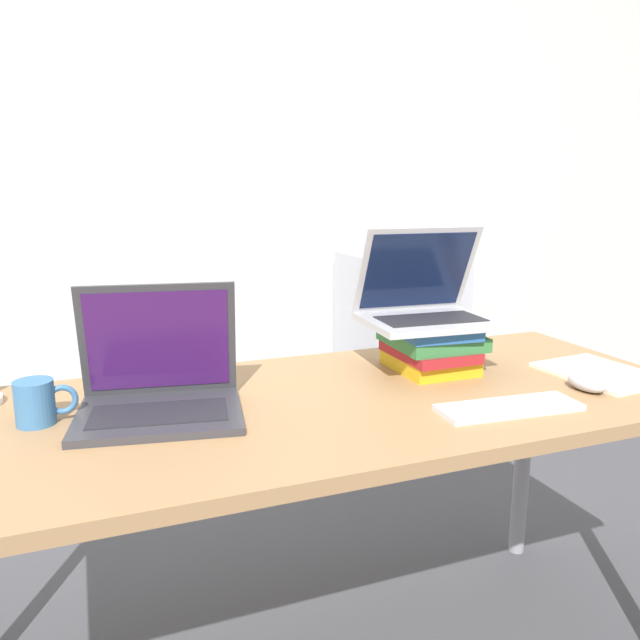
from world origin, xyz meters
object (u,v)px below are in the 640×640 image
(mouse, at_px, (587,383))
(wireless_keyboard, at_px, (509,407))
(laptop_left, at_px, (159,389))
(laptop_on_books, at_px, (424,304))
(mug, at_px, (37,402))
(mini_fridge, at_px, (399,344))
(book_stack, at_px, (431,346))
(notepad, at_px, (600,373))

(mouse, bearing_deg, wireless_keyboard, -170.34)
(laptop_left, relative_size, laptop_on_books, 1.12)
(wireless_keyboard, bearing_deg, laptop_on_books, 93.58)
(wireless_keyboard, distance_m, mug, 0.96)
(wireless_keyboard, height_order, mini_fridge, mini_fridge)
(mini_fridge, bearing_deg, book_stack, -115.41)
(laptop_on_books, bearing_deg, notepad, -27.30)
(laptop_left, distance_m, notepad, 1.07)
(book_stack, relative_size, laptop_on_books, 0.76)
(mouse, distance_m, mug, 1.19)
(wireless_keyboard, distance_m, mini_fridge, 1.73)
(mug, relative_size, mini_fridge, 0.13)
(notepad, height_order, mini_fridge, mini_fridge)
(laptop_left, bearing_deg, book_stack, 5.42)
(notepad, xyz_separation_m, mug, (-1.29, 0.15, 0.04))
(notepad, bearing_deg, laptop_on_books, 152.70)
(wireless_keyboard, xyz_separation_m, mini_fridge, (0.60, 1.59, -0.30))
(book_stack, distance_m, mug, 0.92)
(laptop_on_books, relative_size, mouse, 3.18)
(book_stack, height_order, mug, book_stack)
(book_stack, bearing_deg, mouse, -47.44)
(wireless_keyboard, xyz_separation_m, notepad, (0.37, 0.12, -0.00))
(book_stack, bearing_deg, wireless_keyboard, -89.54)
(book_stack, xyz_separation_m, mug, (-0.92, -0.04, -0.02))
(book_stack, relative_size, mug, 2.09)
(notepad, xyz_separation_m, mini_fridge, (0.23, 1.47, -0.30))
(notepad, relative_size, mini_fridge, 0.33)
(book_stack, bearing_deg, laptop_on_books, 153.56)
(mouse, xyz_separation_m, notepad, (0.12, 0.08, -0.01))
(laptop_on_books, height_order, mouse, laptop_on_books)
(mug, bearing_deg, mouse, -11.28)
(laptop_left, relative_size, mini_fridge, 0.42)
(laptop_on_books, relative_size, notepad, 1.13)
(wireless_keyboard, bearing_deg, book_stack, 90.46)
(mug, distance_m, mini_fridge, 2.04)
(book_stack, distance_m, laptop_on_books, 0.11)
(laptop_left, height_order, notepad, laptop_left)
(wireless_keyboard, relative_size, mouse, 3.06)
(wireless_keyboard, xyz_separation_m, mouse, (0.25, 0.04, 0.01))
(laptop_left, distance_m, mug, 0.23)
(book_stack, bearing_deg, laptop_left, -174.58)
(laptop_left, relative_size, book_stack, 1.48)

